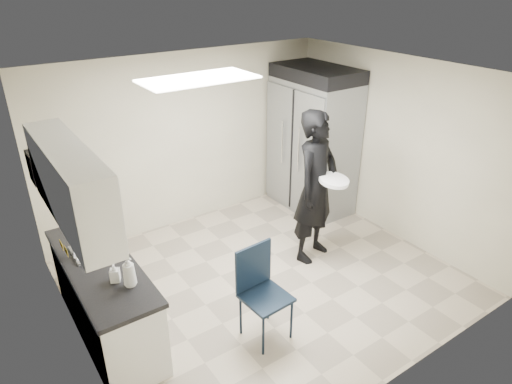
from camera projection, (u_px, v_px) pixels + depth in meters
floor at (266, 279)px, 5.88m from camera, size 4.50×4.50×0.00m
ceiling at (268, 76)px, 4.73m from camera, size 4.50×4.50×0.00m
back_wall at (188, 141)px, 6.78m from camera, size 4.50×0.00×4.50m
left_wall at (67, 249)px, 4.16m from camera, size 0.00×4.00×4.00m
right_wall at (395, 149)px, 6.45m from camera, size 0.00×4.00×4.00m
ceiling_panel at (199, 79)px, 4.74m from camera, size 1.20×0.60×0.02m
lower_counter at (106, 300)px, 4.84m from camera, size 0.60×1.90×0.86m
countertop at (99, 265)px, 4.64m from camera, size 0.64×1.95×0.05m
sink at (94, 254)px, 4.84m from camera, size 0.42×0.40×0.14m
faucet at (72, 248)px, 4.67m from camera, size 0.02×0.02×0.24m
upper_cabinets at (70, 184)px, 4.16m from camera, size 0.35×1.80×0.75m
towel_dispenser at (40, 166)px, 5.07m from camera, size 0.22×0.30×0.35m
notice_sticker_left at (66, 251)px, 4.27m from camera, size 0.00×0.12×0.07m
notice_sticker_right at (62, 245)px, 4.44m from camera, size 0.00×0.12×0.07m
commercial_fridge at (313, 146)px, 7.29m from camera, size 0.80×1.35×2.10m
fridge_compressor at (317, 73)px, 6.78m from camera, size 0.80×1.35×0.20m
folding_chair at (266, 298)px, 4.75m from camera, size 0.48×0.48×1.02m
man_tuxedo at (316, 187)px, 5.94m from camera, size 0.88×0.72×2.07m
bucket_lid at (334, 180)px, 5.73m from camera, size 0.48×0.48×0.05m
soap_bottle_a at (129, 271)px, 4.23m from camera, size 0.15×0.15×0.32m
soap_bottle_b at (115, 273)px, 4.32m from camera, size 0.12×0.12×0.20m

